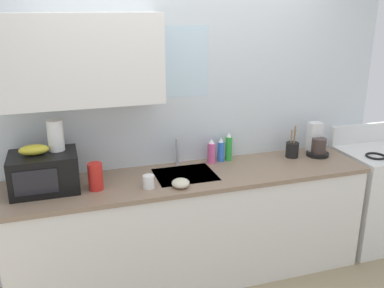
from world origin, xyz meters
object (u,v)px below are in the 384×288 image
Objects in this scene: coffee_maker at (317,143)px; dish_soap_bottle_green at (229,147)px; cereal_canister at (95,177)px; utensil_crock at (292,149)px; dish_soap_bottle_pink at (211,152)px; banana_bunch at (34,150)px; dish_soap_bottle_blue at (221,150)px; microwave at (44,172)px; small_bowl at (181,183)px; mug_white at (149,182)px; stove_range at (372,197)px; paper_towel_roll at (56,135)px.

coffee_maker is 1.17× the size of dish_soap_bottle_green.
cereal_canister is 1.68m from utensil_crock.
utensil_crock is (0.71, -0.08, -0.03)m from dish_soap_bottle_pink.
banana_bunch is 1.47m from dish_soap_bottle_blue.
small_bowl is at bearing -15.09° from microwave.
coffee_maker reaches higher than cereal_canister.
banana_bunch is at bearing 178.20° from microwave.
small_bowl is at bearing -133.61° from dish_soap_bottle_pink.
dish_soap_bottle_pink is 1.02× the size of dish_soap_bottle_blue.
banana_bunch is 1.53m from dish_soap_bottle_green.
dish_soap_bottle_pink reaches higher than mug_white.
microwave is at bearing -1.80° from banana_bunch.
stove_range is 3.86× the size of coffee_maker.
dish_soap_bottle_blue is at bearing 9.97° from dish_soap_bottle_pink.
mug_white is 0.23m from small_bowl.
paper_towel_roll is at bearing -175.30° from dish_soap_bottle_pink.
banana_bunch is 2.30m from coffee_maker.
stove_range is 5.52× the size of cereal_canister.
banana_bunch is at bearing -173.68° from dish_soap_bottle_green.
banana_bunch reaches higher than dish_soap_bottle_blue.
utensil_crock is (1.91, 0.02, -0.31)m from paper_towel_roll.
cereal_canister is at bearing -165.48° from dish_soap_bottle_pink.
paper_towel_roll is at bearing 159.93° from small_bowl.
dish_soap_bottle_pink is 0.16m from dish_soap_bottle_green.
cereal_canister is (0.34, -0.10, -0.04)m from microwave.
dish_soap_bottle_pink is 0.55m from small_bowl.
banana_bunch is 2.11× the size of mug_white.
coffee_maker reaches higher than dish_soap_bottle_blue.
utensil_crock is (-0.23, 0.01, -0.03)m from coffee_maker.
dish_soap_bottle_pink is at bearing -173.39° from dish_soap_bottle_green.
coffee_maker is at bearing 1.53° from microwave.
coffee_maker is 2.15× the size of small_bowl.
banana_bunch is 0.73× the size of utensil_crock.
small_bowl is (0.92, -0.25, -0.10)m from microwave.
cereal_canister is (-1.05, -0.26, 0.00)m from dish_soap_bottle_blue.
dish_soap_bottle_blue is at bearing 41.40° from small_bowl.
stove_range is 8.31× the size of small_bowl.
dish_soap_bottle_green reaches higher than cereal_canister.
mug_white is at bearing -14.19° from banana_bunch.
mug_white is (0.36, -0.09, -0.05)m from cereal_canister.
microwave is 1.40m from dish_soap_bottle_blue.
mug_white reaches higher than small_bowl.
dish_soap_bottle_pink is (1.35, 0.15, -0.21)m from banana_bunch.
stove_range is 0.96m from utensil_crock.
dish_soap_bottle_pink is (-1.52, 0.20, 0.54)m from stove_range.
dish_soap_bottle_pink is at bearing 172.67° from stove_range.
small_bowl is (-1.09, -0.32, -0.04)m from utensil_crock.
paper_towel_roll is 0.80× the size of utensil_crock.
banana_bunch is (-2.87, 0.05, 0.75)m from stove_range.
microwave reaches higher than dish_soap_bottle_blue.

